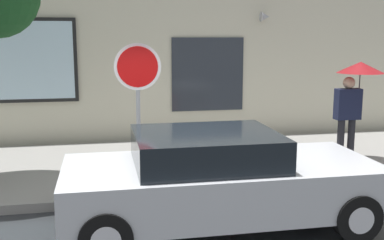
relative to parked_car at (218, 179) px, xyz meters
The scene contains 7 objects.
ground_plane 0.86m from the parked_car, behind, with size 60.00×60.00×0.00m, color #282B2D.
sidewalk 3.08m from the parked_car, 100.29° to the left, with size 20.00×4.00×0.15m, color gray.
building_facade 6.18m from the parked_car, 95.97° to the left, with size 20.00×0.67×7.00m.
parked_car is the anchor object (origin of this frame).
fire_hydrant 2.13m from the parked_car, 69.90° to the left, with size 0.30×0.44×0.72m.
pedestrian_with_umbrella 4.21m from the parked_car, 34.69° to the left, with size 0.93×0.91×1.99m.
stop_sign 2.17m from the parked_car, 121.35° to the left, with size 0.76×0.10×2.37m.
Camera 1 is at (-1.02, -6.08, 2.63)m, focal length 44.14 mm.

